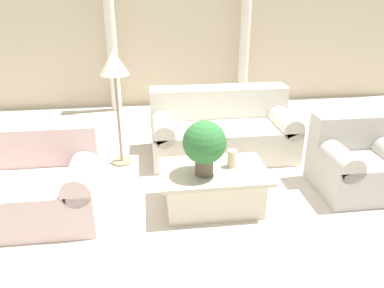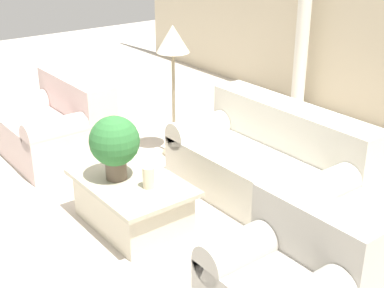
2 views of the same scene
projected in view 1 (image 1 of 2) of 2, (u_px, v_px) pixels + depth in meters
ground_plane at (198, 191)px, 4.28m from camera, size 16.00×16.00×0.00m
wall_back at (172, 17)px, 6.74m from camera, size 10.00×0.06×3.20m
sofa_long at (221, 129)px, 5.12m from camera, size 1.91×1.00×0.87m
loveseat at (35, 181)px, 3.79m from camera, size 1.27×1.00×0.87m
coffee_table at (213, 188)px, 3.92m from camera, size 1.11×0.73×0.43m
potted_plant at (205, 144)px, 3.62m from camera, size 0.43×0.43×0.56m
pillar_candle at (232, 159)px, 3.87m from camera, size 0.10×0.10×0.19m
floor_lamp at (114, 71)px, 4.47m from camera, size 0.35×0.35×1.47m
column_left at (112, 45)px, 6.51m from camera, size 0.25×0.25×2.32m
column_right at (245, 42)px, 6.79m from camera, size 0.25×0.25×2.32m
armchair at (358, 161)px, 4.22m from camera, size 0.92×0.82×0.83m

